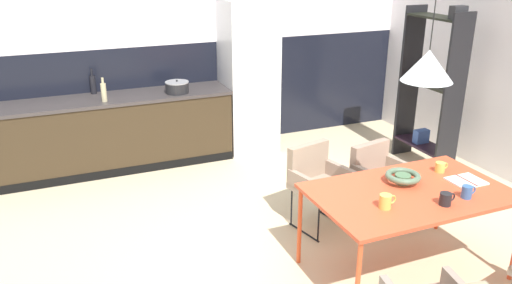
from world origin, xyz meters
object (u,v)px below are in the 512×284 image
fruit_bowl (403,177)px  bottle_spice_small (104,92)px  refrigerator_column (249,77)px  mug_wide_latte (446,199)px  open_shelf_unit (431,87)px  armchair_far_side (378,172)px  dining_table (410,196)px  open_book (466,181)px  mug_tall_blue (386,201)px  cooking_pot (177,87)px  pendant_lamp_over_table_near (428,66)px  mug_short_terracotta (467,192)px  mug_dark_espresso (440,167)px  armchair_by_stool (316,175)px  bottle_oil_tall (93,84)px

fruit_bowl → bottle_spice_small: bearing=125.3°
refrigerator_column → bottle_spice_small: 1.84m
mug_wide_latte → open_shelf_unit: (1.57, 2.06, 0.20)m
armchair_far_side → bottle_spice_small: bearing=-54.6°
dining_table → fruit_bowl: size_ratio=5.49×
fruit_bowl → open_shelf_unit: bearing=45.0°
armchair_far_side → open_book: open_book is taller
mug_tall_blue → cooking_pot: size_ratio=0.48×
dining_table → mug_wide_latte: 0.31m
dining_table → armchair_far_side: 0.94m
open_book → pendant_lamp_over_table_near: size_ratio=0.24×
mug_short_terracotta → dining_table: bearing=141.1°
mug_short_terracotta → open_shelf_unit: open_shelf_unit is taller
mug_wide_latte → mug_dark_espresso: (0.38, 0.50, -0.01)m
armchair_by_stool → mug_short_terracotta: (0.62, -1.22, 0.27)m
bottle_spice_small → bottle_oil_tall: (-0.08, 0.39, 0.01)m
refrigerator_column → armchair_far_side: size_ratio=2.60×
bottle_oil_tall → open_book: bearing=-52.8°
cooking_pot → bottle_oil_tall: size_ratio=0.92×
bottle_spice_small → pendant_lamp_over_table_near: size_ratio=0.25×
cooking_pot → open_shelf_unit: 3.03m
fruit_bowl → pendant_lamp_over_table_near: pendant_lamp_over_table_near is taller
mug_tall_blue → cooking_pot: (-0.75, 3.17, 0.17)m
armchair_far_side → open_book: (0.21, -0.89, 0.25)m
armchair_far_side → pendant_lamp_over_table_near: 1.56m
armchair_far_side → pendant_lamp_over_table_near: bearing=57.9°
armchair_by_stool → mug_wide_latte: (0.39, -1.25, 0.27)m
fruit_bowl → bottle_oil_tall: bottle_oil_tall is taller
open_book → bottle_spice_small: 3.91m
dining_table → pendant_lamp_over_table_near: size_ratio=1.39×
cooking_pot → bottle_oil_tall: (-0.94, 0.35, 0.05)m
mug_dark_espresso → bottle_oil_tall: (-2.51, 3.15, 0.23)m
refrigerator_column → open_book: (0.66, -3.16, -0.23)m
armchair_far_side → bottle_oil_tall: bearing=-58.5°
refrigerator_column → bottle_oil_tall: size_ratio=6.35×
dining_table → armchair_by_stool: size_ratio=1.96×
bottle_oil_tall → mug_wide_latte: bearing=-59.7°
dining_table → mug_wide_latte: (0.09, -0.29, 0.09)m
cooking_pot → refrigerator_column: bearing=6.6°
cooking_pot → open_shelf_unit: (2.76, -1.25, 0.03)m
mug_short_terracotta → pendant_lamp_over_table_near: (-0.32, 0.23, 0.96)m
mug_short_terracotta → pendant_lamp_over_table_near: size_ratio=0.11×
armchair_far_side → mug_tall_blue: bearing=44.3°
open_shelf_unit → refrigerator_column: bearing=-127.3°
bottle_oil_tall → bottle_spice_small: bearing=-78.9°
open_book → mug_tall_blue: mug_tall_blue is taller
refrigerator_column → mug_short_terracotta: refrigerator_column is taller
fruit_bowl → open_book: 0.53m
armchair_by_stool → mug_short_terracotta: size_ratio=6.38×
fruit_bowl → bottle_oil_tall: bearing=122.8°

